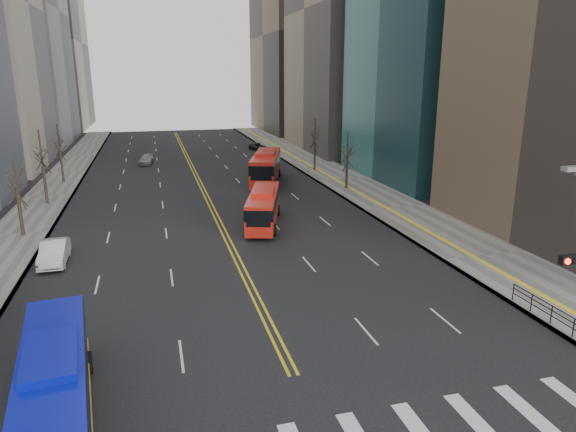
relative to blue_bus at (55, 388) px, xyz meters
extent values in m
cube|color=slate|center=(26.95, 41.00, -1.62)|extent=(7.00, 130.00, 0.15)
cube|color=slate|center=(-7.05, 41.00, -1.62)|extent=(5.00, 130.00, 0.15)
cube|color=silver|center=(15.35, -4.00, -1.69)|extent=(0.70, 4.00, 0.01)
cube|color=silver|center=(17.72, -4.00, -1.69)|extent=(0.70, 4.00, 0.01)
cube|color=gold|center=(9.25, 51.00, -1.69)|extent=(0.15, 100.00, 0.01)
cube|color=gold|center=(9.65, 51.00, -1.69)|extent=(0.15, 100.00, 0.01)
cube|color=gray|center=(39.45, 67.00, 21.31)|extent=(20.00, 26.00, 46.00)
cube|color=gray|center=(-19.55, 121.00, 18.31)|extent=(18.00, 30.00, 40.00)
cube|color=brown|center=(38.45, 99.00, 19.31)|extent=(18.00, 30.00, 42.00)
cube|color=black|center=(20.45, -2.00, 3.81)|extent=(1.10, 0.28, 0.38)
cylinder|color=#FF190C|center=(20.10, -2.16, 3.81)|extent=(0.24, 0.08, 0.24)
cylinder|color=black|center=(20.45, -2.16, 3.81)|extent=(0.24, 0.08, 0.24)
cube|color=#999993|center=(19.85, -2.00, 7.61)|extent=(0.90, 0.35, 0.18)
cube|color=black|center=(23.75, 2.00, -0.54)|extent=(0.04, 6.00, 0.04)
cylinder|color=black|center=(23.75, 0.50, -1.04)|extent=(0.06, 0.06, 1.00)
cylinder|color=black|center=(23.75, 2.00, -1.04)|extent=(0.06, 0.06, 1.00)
cylinder|color=black|center=(23.75, 3.50, -1.04)|extent=(0.06, 0.06, 1.00)
cylinder|color=black|center=(23.75, 5.00, -1.04)|extent=(0.06, 0.06, 1.00)
cylinder|color=#30281D|center=(-6.55, 26.00, 0.11)|extent=(0.28, 0.28, 3.60)
cylinder|color=#30281D|center=(-6.55, 37.00, 0.31)|extent=(0.28, 0.28, 4.00)
cylinder|color=#30281D|center=(-6.55, 48.00, 0.21)|extent=(0.28, 0.28, 3.80)
cylinder|color=#30281D|center=(25.45, 36.00, 0.06)|extent=(0.28, 0.28, 3.50)
cylinder|color=#30281D|center=(25.45, 48.00, 0.18)|extent=(0.28, 0.28, 3.75)
cube|color=#0B13A7|center=(0.00, 0.00, -0.05)|extent=(3.61, 11.17, 2.58)
cube|color=black|center=(0.00, 0.00, 0.47)|extent=(3.67, 11.20, 0.94)
cube|color=#0B13A7|center=(0.00, 0.00, 1.34)|extent=(2.29, 4.04, 0.40)
cube|color=orange|center=(0.00, 0.00, -1.14)|extent=(3.67, 11.20, 0.35)
cylinder|color=black|center=(-1.56, 3.35, -1.19)|extent=(0.42, 1.03, 1.00)
cylinder|color=black|center=(0.70, 3.63, -1.19)|extent=(0.42, 1.03, 1.00)
cube|color=red|center=(13.15, 24.30, -0.08)|extent=(5.01, 10.13, 2.53)
cube|color=black|center=(13.15, 24.30, 0.44)|extent=(5.08, 10.16, 0.92)
cube|color=red|center=(13.15, 24.30, 1.29)|extent=(2.72, 3.84, 0.40)
cylinder|color=black|center=(11.16, 21.59, -1.19)|extent=(0.58, 1.04, 1.00)
cylinder|color=black|center=(13.31, 20.94, -1.19)|extent=(0.58, 1.04, 1.00)
cylinder|color=black|center=(12.99, 27.66, -1.19)|extent=(0.58, 1.04, 1.00)
cylinder|color=black|center=(15.14, 27.01, -1.19)|extent=(0.58, 1.04, 1.00)
cube|color=red|center=(17.31, 41.98, 0.23)|extent=(6.25, 12.30, 3.15)
cube|color=black|center=(17.31, 41.98, 0.83)|extent=(6.31, 12.34, 1.12)
cube|color=red|center=(17.31, 41.98, 1.91)|extent=(3.36, 4.68, 0.40)
cylinder|color=black|center=(14.84, 38.72, -1.19)|extent=(0.59, 1.04, 1.00)
cylinder|color=black|center=(17.45, 37.89, -1.19)|extent=(0.59, 1.04, 1.00)
cylinder|color=black|center=(17.17, 46.06, -1.19)|extent=(0.59, 1.04, 1.00)
cylinder|color=black|center=(19.78, 45.24, -1.19)|extent=(0.59, 1.04, 1.00)
imported|color=silver|center=(-3.04, 18.82, -0.90)|extent=(1.76, 4.82, 1.58)
imported|color=black|center=(18.67, 48.67, -1.02)|extent=(2.17, 4.15, 1.35)
imported|color=gray|center=(3.19, 59.46, -1.05)|extent=(2.46, 4.65, 1.29)
imported|color=black|center=(21.95, 69.20, -1.09)|extent=(2.90, 4.68, 1.21)
camera|label=1|loc=(4.07, -18.14, 11.17)|focal=32.00mm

